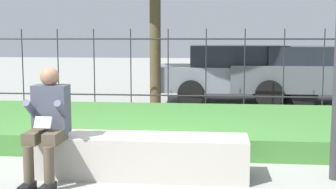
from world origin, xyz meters
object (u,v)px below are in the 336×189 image
(stone_bench, at_px, (143,158))
(person_seated_reader, at_px, (48,120))
(car_parked_center, at_px, (241,72))
(car_parked_right, at_px, (324,73))

(stone_bench, relative_size, person_seated_reader, 1.89)
(car_parked_center, distance_m, car_parked_right, 1.96)
(car_parked_center, relative_size, car_parked_right, 0.92)
(person_seated_reader, distance_m, car_parked_center, 7.14)
(car_parked_center, height_order, car_parked_right, car_parked_center)
(stone_bench, height_order, person_seated_reader, person_seated_reader)
(stone_bench, bearing_deg, car_parked_center, 77.25)
(stone_bench, bearing_deg, car_parked_right, 61.62)
(stone_bench, relative_size, car_parked_right, 0.52)
(person_seated_reader, height_order, car_parked_center, car_parked_center)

